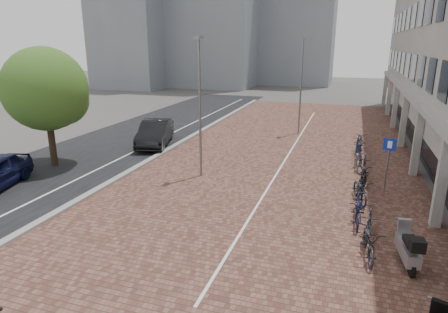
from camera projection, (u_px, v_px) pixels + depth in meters
ground at (169, 240)px, 13.15m from camera, size 140.00×140.00×0.00m
plaza_brick at (286, 153)px, 23.47m from camera, size 14.50×42.00×0.04m
street_asphalt at (129, 140)px, 26.78m from camera, size 8.00×50.00×0.03m
curb at (180, 143)px, 25.59m from camera, size 0.35×42.00×0.14m
lane_line at (154, 142)px, 26.18m from camera, size 0.12×44.00×0.00m
parking_line at (289, 153)px, 23.40m from camera, size 0.10×30.00×0.00m
car_dark at (155, 133)px, 25.16m from camera, size 3.11×5.25×1.64m
scooter_front at (408, 246)px, 11.49m from camera, size 0.80×1.89×1.26m
parking_sign at (388, 157)px, 16.82m from camera, size 0.51×0.20×2.51m
lamp_near at (200, 111)px, 18.50m from camera, size 0.12×0.12×6.69m
lamp_far at (301, 87)px, 27.58m from camera, size 0.12×0.12×6.88m
street_tree at (49, 91)px, 20.18m from camera, size 4.36×4.36×6.34m
bike_row at (361, 173)px, 18.31m from camera, size 1.23×15.81×1.05m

